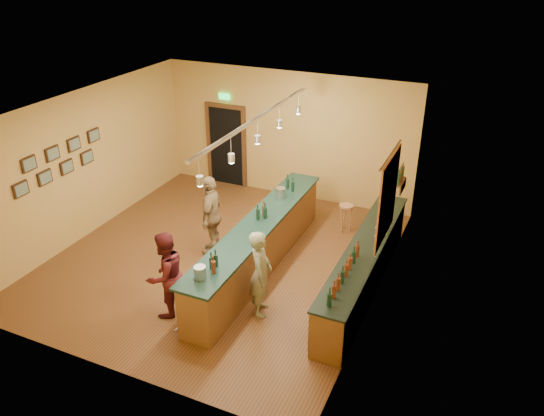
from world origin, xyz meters
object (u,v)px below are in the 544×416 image
at_px(back_counter, 364,266).
at_px(bar_stool, 346,211).
at_px(tasting_bar, 259,242).
at_px(customer_b, 211,215).
at_px(customer_a, 166,275).
at_px(bartender, 261,273).

xyz_separation_m(back_counter, bar_stool, (-0.96, 2.02, 0.01)).
xyz_separation_m(tasting_bar, customer_b, (-1.17, 0.19, 0.26)).
height_order(tasting_bar, customer_a, customer_a).
height_order(back_counter, bar_stool, back_counter).
height_order(back_counter, tasting_bar, tasting_bar).
bearing_deg(bartender, customer_a, 95.14).
relative_size(tasting_bar, customer_b, 2.93).
relative_size(back_counter, customer_b, 2.61).
bearing_deg(tasting_bar, customer_a, -113.44).
bearing_deg(tasting_bar, bartender, -63.33).
bearing_deg(bar_stool, tasting_bar, -117.16).
relative_size(back_counter, customer_a, 2.83).
bearing_deg(bartender, back_counter, -65.58).
bearing_deg(back_counter, tasting_bar, -175.05).
relative_size(back_counter, bar_stool, 7.04).
relative_size(bartender, customer_a, 1.01).
bearing_deg(back_counter, bar_stool, 115.49).
height_order(tasting_bar, bar_stool, tasting_bar).
height_order(back_counter, customer_b, customer_b).
bearing_deg(customer_a, back_counter, 140.97).
bearing_deg(bartender, bar_stool, -28.29).
bearing_deg(bar_stool, customer_b, -138.77).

